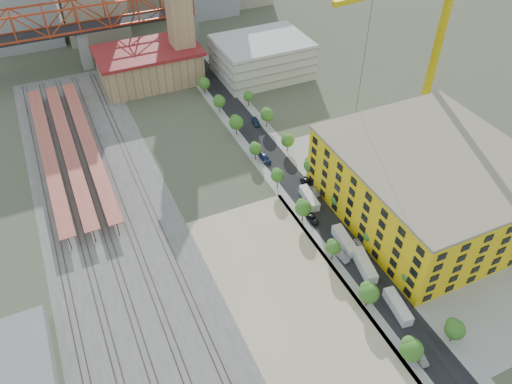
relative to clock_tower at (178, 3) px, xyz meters
name	(u,v)px	position (x,y,z in m)	size (l,w,h in m)	color
ground	(251,209)	(-8.00, -79.99, -28.70)	(400.00, 400.00, 0.00)	#474C38
ballast_strip	(106,207)	(-44.00, -62.49, -28.67)	(36.00, 165.00, 0.06)	#605E59
dirt_lot	(291,299)	(-12.00, -111.49, -28.67)	(28.00, 67.00, 0.06)	tan
street_asphalt	(279,164)	(8.00, -64.99, -28.67)	(12.00, 170.00, 0.06)	black
sidewalk_west	(262,169)	(2.50, -64.99, -28.68)	(3.00, 170.00, 0.04)	gray
sidewalk_east	(295,159)	(13.50, -64.99, -28.68)	(3.00, 170.00, 0.04)	gray
construction_pad	(430,208)	(37.00, -99.99, -28.67)	(50.00, 90.00, 0.06)	gray
rail_tracks	(99,208)	(-45.80, -62.49, -28.55)	(26.56, 160.00, 0.18)	#382B23
platform_canopies	(68,146)	(-49.00, -34.99, -24.70)	(16.00, 80.00, 4.12)	#C1644A
station_hall	(149,65)	(-13.00, 2.01, -22.03)	(38.00, 24.00, 13.10)	tan
clock_tower	(178,3)	(0.00, 0.00, 0.00)	(12.00, 12.00, 52.00)	tan
parking_garage	(262,57)	(28.00, -9.99, -21.70)	(34.00, 26.00, 14.00)	silver
truss_bridge	(77,20)	(-33.00, 25.01, -9.83)	(94.00, 9.60, 25.60)	gray
construction_building	(429,184)	(34.00, -99.99, -19.29)	(44.60, 50.60, 18.80)	yellow
street_trees	(294,183)	(8.00, -74.99, -28.70)	(15.40, 124.40, 8.00)	#3F6E21
distant_hills	(167,60)	(37.28, 180.01, -108.23)	(647.00, 264.00, 227.00)	#4C6B59
tower_crane	(433,29)	(52.52, -69.76, 7.68)	(55.02, 8.82, 58.95)	yellow
site_trailer_a	(398,307)	(8.00, -123.91, -27.42)	(2.45, 9.33, 2.55)	silver
site_trailer_b	(364,265)	(8.00, -110.81, -27.32)	(2.65, 10.07, 2.76)	silver
site_trailer_c	(344,241)	(8.00, -101.95, -27.35)	(2.60, 9.88, 2.70)	silver
site_trailer_d	(309,198)	(8.00, -83.88, -27.43)	(2.44, 9.26, 2.53)	silver
car_0	(421,357)	(5.00, -135.73, -27.89)	(1.90, 4.72, 1.61)	#B9B9B9
car_1	(342,256)	(5.00, -105.56, -27.92)	(1.63, 4.68, 1.54)	#939398
car_2	(312,219)	(5.00, -90.94, -28.04)	(2.19, 4.74, 1.32)	black
car_3	(265,158)	(5.00, -61.64, -27.90)	(2.23, 5.49, 1.59)	navy
car_4	(359,245)	(11.00, -104.27, -27.98)	(1.70, 4.23, 1.44)	white
car_5	(314,191)	(11.00, -81.48, -27.97)	(1.54, 4.41, 1.45)	gray
car_6	(307,183)	(11.00, -77.40, -27.91)	(2.63, 5.70, 1.58)	black
car_7	(256,122)	(11.00, -41.96, -27.96)	(2.05, 5.05, 1.47)	#1A2E4C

